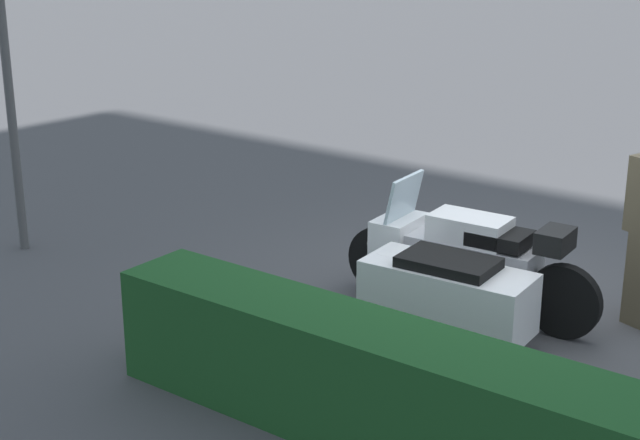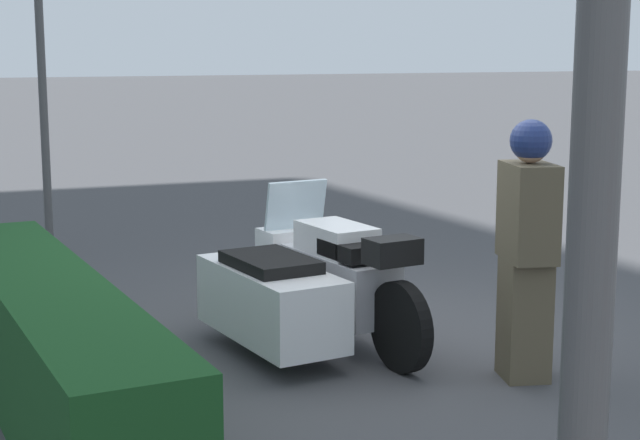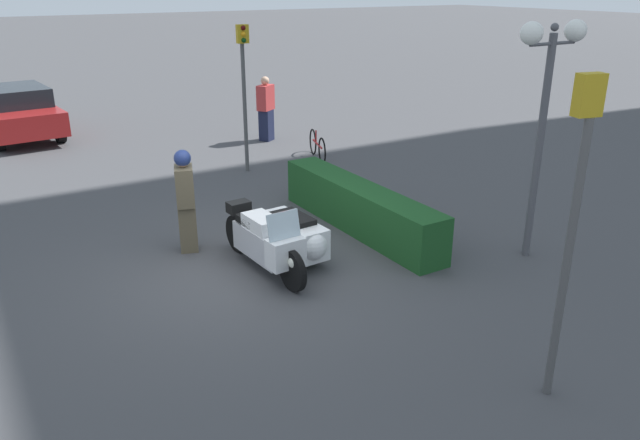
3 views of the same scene
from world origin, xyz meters
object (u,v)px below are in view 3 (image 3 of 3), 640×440
at_px(officer_rider, 186,198).
at_px(parked_car_background, 17,111).
at_px(police_motorcycle, 282,239).
at_px(twin_lamp_post, 548,82).
at_px(bicycle_parked, 317,146).
at_px(traffic_light_near, 575,197).
at_px(pedestrian_bystander, 266,109).
at_px(hedge_bush_curbside, 359,208).
at_px(traffic_light_far, 244,77).

xyz_separation_m(officer_rider, parked_car_background, (-10.15, -1.31, -0.15)).
relative_size(police_motorcycle, twin_lamp_post, 0.63).
height_order(officer_rider, bicycle_parked, officer_rider).
xyz_separation_m(twin_lamp_post, parked_car_background, (-13.24, -5.99, -2.07)).
bearing_deg(traffic_light_near, bicycle_parked, -2.36).
bearing_deg(officer_rider, pedestrian_bystander, 72.42).
distance_m(hedge_bush_curbside, traffic_light_far, 4.77).
bearing_deg(pedestrian_bystander, police_motorcycle, -59.04).
relative_size(hedge_bush_curbside, pedestrian_bystander, 2.34).
relative_size(officer_rider, traffic_light_near, 0.50).
bearing_deg(pedestrian_bystander, officer_rider, -70.44).
bearing_deg(police_motorcycle, bicycle_parked, 140.50).
bearing_deg(traffic_light_near, officer_rider, 33.21).
bearing_deg(twin_lamp_post, traffic_light_far, -164.74).
xyz_separation_m(traffic_light_near, pedestrian_bystander, (-11.93, 2.61, -1.38)).
bearing_deg(police_motorcycle, twin_lamp_post, 61.26).
height_order(parked_car_background, pedestrian_bystander, pedestrian_bystander).
relative_size(officer_rider, twin_lamp_post, 0.47).
bearing_deg(police_motorcycle, officer_rider, -145.69).
xyz_separation_m(traffic_light_far, parked_car_background, (-6.45, -4.14, -1.44)).
bearing_deg(officer_rider, bicycle_parked, 57.17).
xyz_separation_m(police_motorcycle, parked_car_background, (-11.51, -2.36, 0.31)).
distance_m(police_motorcycle, traffic_light_far, 5.64).
height_order(police_motorcycle, bicycle_parked, police_motorcycle).
relative_size(officer_rider, pedestrian_bystander, 0.97).
bearing_deg(police_motorcycle, hedge_bush_curbside, 104.86).
bearing_deg(bicycle_parked, pedestrian_bystander, -157.09).
bearing_deg(police_motorcycle, traffic_light_near, 8.84).
relative_size(parked_car_background, bicycle_parked, 2.65).
bearing_deg(pedestrian_bystander, parked_car_background, -157.68).
distance_m(traffic_light_near, pedestrian_bystander, 12.29).
bearing_deg(traffic_light_far, pedestrian_bystander, 150.36).
xyz_separation_m(twin_lamp_post, pedestrian_bystander, (-9.28, -0.09, -1.94)).
bearing_deg(officer_rider, traffic_light_far, 71.60).
bearing_deg(twin_lamp_post, hedge_bush_curbside, -144.01).
bearing_deg(parked_car_background, police_motorcycle, -173.19).
bearing_deg(traffic_light_far, bicycle_parked, 98.17).
height_order(traffic_light_near, bicycle_parked, traffic_light_near).
relative_size(hedge_bush_curbside, traffic_light_near, 1.21).
height_order(officer_rider, pedestrian_bystander, pedestrian_bystander).
distance_m(traffic_light_far, parked_car_background, 7.80).
relative_size(police_motorcycle, bicycle_parked, 1.48).
bearing_deg(police_motorcycle, traffic_light_far, 157.32).
distance_m(traffic_light_near, parked_car_background, 16.31).
relative_size(traffic_light_near, parked_car_background, 0.82).
bearing_deg(officer_rider, police_motorcycle, -33.43).
bearing_deg(parked_car_background, traffic_light_near, -173.06).
distance_m(officer_rider, hedge_bush_curbside, 3.09).
relative_size(police_motorcycle, traffic_light_near, 0.68).
xyz_separation_m(twin_lamp_post, bicycle_parked, (-6.87, 0.13, -2.51)).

